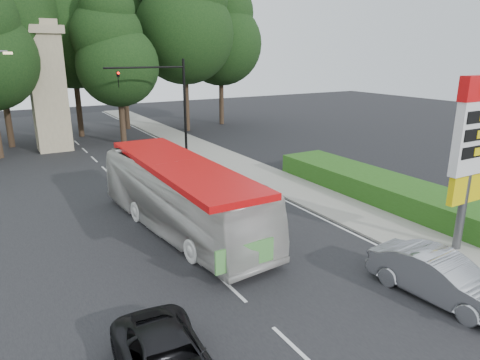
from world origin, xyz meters
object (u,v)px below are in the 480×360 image
gas_station_pylon (473,142)px  sedan_silver (440,277)px  monument (48,86)px  transit_bus (181,197)px  traffic_signal_mast (168,93)px

gas_station_pylon → sedan_silver: size_ratio=1.50×
gas_station_pylon → monument: (-11.20, 28.01, 0.66)m
gas_station_pylon → sedan_silver: (-3.70, -1.83, -3.69)m
transit_bus → monument: bearing=90.8°
traffic_signal_mast → monument: 9.76m
gas_station_pylon → traffic_signal_mast: traffic_signal_mast is taller
gas_station_pylon → traffic_signal_mast: bearing=99.1°
traffic_signal_mast → monument: size_ratio=0.72×
gas_station_pylon → monument: bearing=111.8°
traffic_signal_mast → gas_station_pylon: bearing=-80.9°
sedan_silver → monument: bearing=98.1°
gas_station_pylon → sedan_silver: 5.54m
gas_station_pylon → transit_bus: (-8.70, 7.43, -2.88)m
gas_station_pylon → transit_bus: gas_station_pylon is taller
gas_station_pylon → monument: monument is taller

